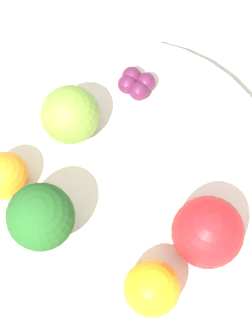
{
  "coord_description": "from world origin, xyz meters",
  "views": [
    {
      "loc": [
        -0.15,
        0.06,
        0.49
      ],
      "look_at": [
        0.0,
        0.0,
        0.06
      ],
      "focal_mm": 60.0,
      "sensor_mm": 36.0,
      "label": 1
    }
  ],
  "objects_px": {
    "bowl": "(126,178)",
    "orange_front": "(152,288)",
    "orange_back": "(5,176)",
    "broccoli": "(41,218)",
    "apple_red": "(70,115)",
    "apple_green": "(208,232)",
    "grape_cluster": "(136,83)"
  },
  "relations": [
    {
      "from": "bowl",
      "to": "orange_front",
      "type": "xyz_separation_m",
      "value": [
        -0.1,
        0.02,
        0.04
      ]
    },
    {
      "from": "apple_green",
      "to": "grape_cluster",
      "type": "relative_size",
      "value": 1.68
    },
    {
      "from": "broccoli",
      "to": "orange_back",
      "type": "distance_m",
      "value": 0.05
    },
    {
      "from": "apple_red",
      "to": "orange_back",
      "type": "height_order",
      "value": "apple_red"
    },
    {
      "from": "broccoli",
      "to": "apple_red",
      "type": "distance_m",
      "value": 0.09
    },
    {
      "from": "apple_red",
      "to": "orange_front",
      "type": "height_order",
      "value": "apple_red"
    },
    {
      "from": "orange_front",
      "to": "broccoli",
      "type": "bearing_deg",
      "value": 37.23
    },
    {
      "from": "broccoli",
      "to": "orange_front",
      "type": "distance_m",
      "value": 0.1
    },
    {
      "from": "apple_green",
      "to": "orange_front",
      "type": "height_order",
      "value": "apple_green"
    },
    {
      "from": "bowl",
      "to": "grape_cluster",
      "type": "bearing_deg",
      "value": -27.85
    },
    {
      "from": "bowl",
      "to": "apple_red",
      "type": "distance_m",
      "value": 0.07
    },
    {
      "from": "apple_red",
      "to": "orange_front",
      "type": "relative_size",
      "value": 1.15
    },
    {
      "from": "orange_front",
      "to": "orange_back",
      "type": "distance_m",
      "value": 0.15
    },
    {
      "from": "broccoli",
      "to": "apple_red",
      "type": "bearing_deg",
      "value": -32.48
    },
    {
      "from": "bowl",
      "to": "apple_red",
      "type": "bearing_deg",
      "value": 26.55
    },
    {
      "from": "broccoli",
      "to": "orange_back",
      "type": "relative_size",
      "value": 1.63
    },
    {
      "from": "orange_front",
      "to": "orange_back",
      "type": "bearing_deg",
      "value": 30.8
    },
    {
      "from": "orange_front",
      "to": "orange_back",
      "type": "xyz_separation_m",
      "value": [
        0.13,
        0.07,
        -0.0
      ]
    },
    {
      "from": "broccoli",
      "to": "orange_back",
      "type": "xyz_separation_m",
      "value": [
        0.05,
        0.02,
        -0.02
      ]
    },
    {
      "from": "broccoli",
      "to": "orange_back",
      "type": "height_order",
      "value": "broccoli"
    },
    {
      "from": "bowl",
      "to": "broccoli",
      "type": "xyz_separation_m",
      "value": [
        -0.02,
        0.08,
        0.05
      ]
    },
    {
      "from": "orange_front",
      "to": "grape_cluster",
      "type": "distance_m",
      "value": 0.18
    },
    {
      "from": "apple_red",
      "to": "apple_green",
      "type": "distance_m",
      "value": 0.15
    },
    {
      "from": "orange_front",
      "to": "grape_cluster",
      "type": "height_order",
      "value": "orange_front"
    },
    {
      "from": "orange_back",
      "to": "bowl",
      "type": "bearing_deg",
      "value": -105.58
    },
    {
      "from": "bowl",
      "to": "broccoli",
      "type": "height_order",
      "value": "broccoli"
    },
    {
      "from": "broccoli",
      "to": "apple_red",
      "type": "height_order",
      "value": "broccoli"
    },
    {
      "from": "apple_green",
      "to": "apple_red",
      "type": "bearing_deg",
      "value": 25.61
    },
    {
      "from": "apple_green",
      "to": "broccoli",
      "type": "bearing_deg",
      "value": 64.27
    },
    {
      "from": "bowl",
      "to": "apple_green",
      "type": "relative_size",
      "value": 4.71
    },
    {
      "from": "broccoli",
      "to": "apple_green",
      "type": "xyz_separation_m",
      "value": [
        -0.05,
        -0.11,
        -0.01
      ]
    },
    {
      "from": "apple_green",
      "to": "orange_front",
      "type": "relative_size",
      "value": 1.3
    }
  ]
}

